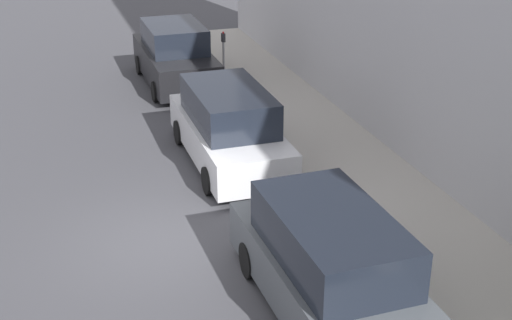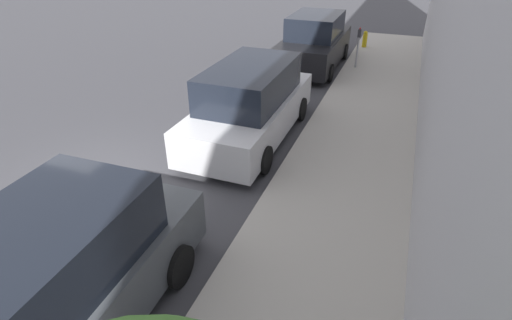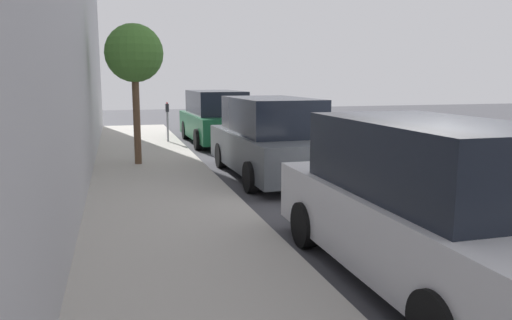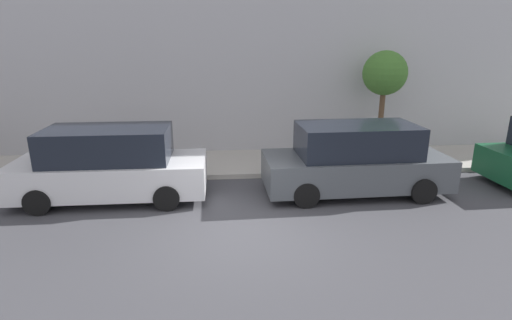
{
  "view_description": "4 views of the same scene",
  "coord_description": "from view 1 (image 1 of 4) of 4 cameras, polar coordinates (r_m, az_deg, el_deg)",
  "views": [
    {
      "loc": [
        -2.03,
        -12.18,
        7.2
      ],
      "look_at": [
        2.24,
        1.06,
        1.0
      ],
      "focal_mm": 50.0,
      "sensor_mm": 36.0,
      "label": 1
    },
    {
      "loc": [
        5.67,
        -5.35,
        4.7
      ],
      "look_at": [
        3.42,
        0.6,
        1.0
      ],
      "focal_mm": 28.0,
      "sensor_mm": 36.0,
      "label": 2
    },
    {
      "loc": [
        5.67,
        8.11,
        2.38
      ],
      "look_at": [
        3.43,
        0.14,
        1.0
      ],
      "focal_mm": 35.0,
      "sensor_mm": 36.0,
      "label": 3
    },
    {
      "loc": [
        -7.89,
        0.38,
        4.03
      ],
      "look_at": [
        2.13,
        -0.51,
        1.0
      ],
      "focal_mm": 28.0,
      "sensor_mm": 36.0,
      "label": 4
    }
  ],
  "objects": [
    {
      "name": "sidewalk",
      "position": [
        15.72,
        10.44,
        -3.37
      ],
      "size": [
        2.77,
        32.0,
        0.15
      ],
      "color": "#B2ADA3",
      "rests_on": "ground_plane"
    },
    {
      "name": "parked_suv_fourth",
      "position": [
        23.27,
        -6.49,
        8.24
      ],
      "size": [
        2.08,
        4.81,
        1.98
      ],
      "color": "black",
      "rests_on": "ground_plane"
    },
    {
      "name": "fire_hydrant",
      "position": [
        26.73,
        -4.65,
        9.41
      ],
      "size": [
        0.2,
        0.2,
        0.69
      ],
      "color": "gold",
      "rests_on": "sidewalk"
    },
    {
      "name": "parking_meter_far",
      "position": [
        23.64,
        -2.62,
        8.89
      ],
      "size": [
        0.11,
        0.15,
        1.45
      ],
      "color": "#ADADB2",
      "rests_on": "sidewalk"
    },
    {
      "name": "parked_minivan_third",
      "position": [
        17.23,
        -2.19,
        2.63
      ],
      "size": [
        2.02,
        4.9,
        1.9
      ],
      "color": "silver",
      "rests_on": "ground_plane"
    },
    {
      "name": "ground_plane",
      "position": [
        14.3,
        -7.3,
        -6.44
      ],
      "size": [
        60.0,
        60.0,
        0.0
      ],
      "primitive_type": "plane",
      "color": "#424247"
    },
    {
      "name": "parked_minivan_second",
      "position": [
        11.72,
        5.97,
        -8.53
      ],
      "size": [
        2.02,
        4.94,
        1.9
      ],
      "color": "#4C5156",
      "rests_on": "ground_plane"
    }
  ]
}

